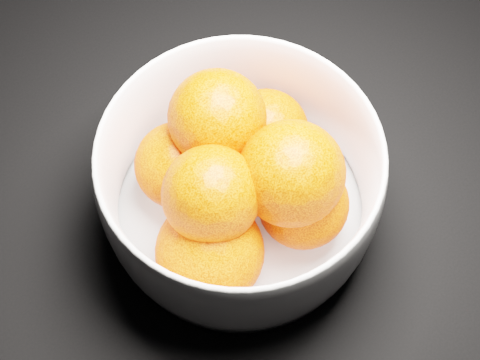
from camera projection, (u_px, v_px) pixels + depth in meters
bowl at (240, 183)px, 0.54m from camera, size 0.23×0.23×0.11m
orange_pile at (239, 180)px, 0.53m from camera, size 0.18×0.16×0.13m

